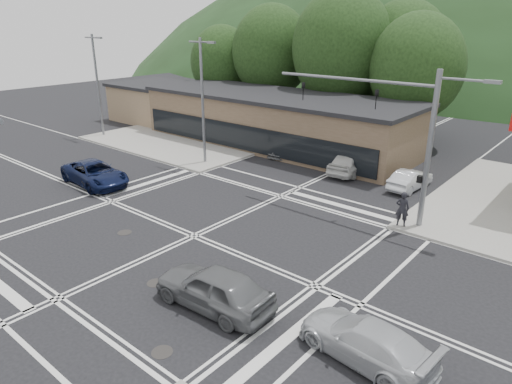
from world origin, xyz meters
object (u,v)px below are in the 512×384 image
Objects in this scene: car_blue_west at (95,173)px; car_queue_b at (351,162)px; pedestrian at (402,209)px; car_grey_center at (214,288)px; car_northbound at (288,146)px; car_queue_a at (410,179)px; car_silver_east at (366,341)px.

car_blue_west is 17.33m from car_queue_b.
car_grey_center is at bearing 56.45° from pedestrian.
car_northbound is 14.74m from pedestrian.
pedestrian reaches higher than car_northbound.
car_grey_center reaches higher than car_blue_west.
car_queue_b is (-4.02, 17.61, -0.01)m from car_grey_center.
car_queue_b reaches higher than car_queue_a.
car_silver_east is 16.84m from car_queue_a.
car_blue_west is 2.92× the size of pedestrian.
car_queue_b is at bearing -170.92° from car_grey_center.
car_grey_center reaches higher than car_queue_b.
car_grey_center is 2.59× the size of pedestrian.
car_blue_west is 21.54m from car_silver_east.
pedestrian is (2.00, -6.00, 0.45)m from car_queue_a.
car_blue_west is 14.88m from car_northbound.
car_blue_west is at bearing 42.65° from car_queue_b.
car_northbound is at bearing -131.87° from car_silver_east.
pedestrian is at bearing 163.63° from car_grey_center.
car_queue_b reaches higher than car_northbound.
car_silver_east is 1.19× the size of car_queue_a.
car_blue_west reaches higher than car_northbound.
pedestrian is (18.08, 6.38, 0.32)m from car_blue_west.
pedestrian reaches higher than car_grey_center.
car_queue_b is at bearing -37.48° from car_blue_west.
car_northbound is (5.40, 13.87, -0.10)m from car_blue_west.
car_queue_a is (0.48, 17.11, -0.19)m from car_grey_center.
car_blue_west is 1.19× the size of car_silver_east.
car_blue_west reaches higher than car_queue_a.
car_silver_east is at bearing 111.46° from car_queue_a.
pedestrian reaches higher than car_silver_east.
car_northbound is at bearing -14.43° from car_queue_b.
pedestrian is (2.48, 11.11, 0.26)m from car_grey_center.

